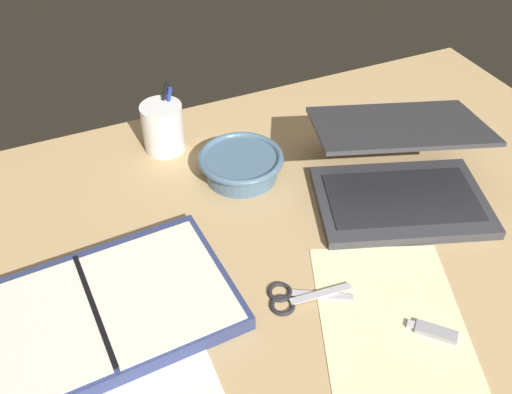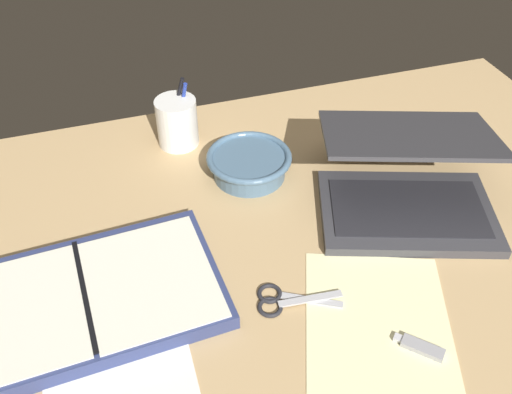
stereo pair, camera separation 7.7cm
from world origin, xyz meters
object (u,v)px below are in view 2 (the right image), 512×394
bowl (249,163)px  scissors (280,300)px  pen_cup (177,122)px  planner (86,301)px  laptop (408,185)px

bowl → scissors: size_ratio=1.22×
pen_cup → planner: pen_cup is taller
bowl → scissors: (-4.63, -30.97, -2.44)cm
pen_cup → planner: bearing=-120.2°
planner → pen_cup: bearing=56.4°
laptop → scissors: size_ratio=2.85×
laptop → planner: 57.42cm
bowl → planner: bowl is taller
bowl → planner: 40.17cm
laptop → scissors: laptop is taller
bowl → scissors: bowl is taller
pen_cup → laptop: bearing=-42.2°
pen_cup → scissors: size_ratio=1.04×
pen_cup → scissors: bearing=-82.4°
laptop → scissors: 32.38cm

